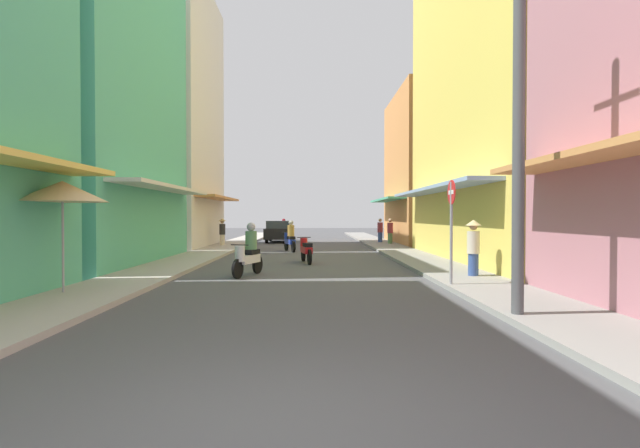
{
  "coord_description": "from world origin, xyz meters",
  "views": [
    {
      "loc": [
        0.32,
        -3.63,
        1.77
      ],
      "look_at": [
        0.59,
        13.35,
        1.48
      ],
      "focal_mm": 26.05,
      "sensor_mm": 36.0,
      "label": 1
    }
  ],
  "objects_px": {
    "pedestrian_crossing": "(222,231)",
    "vendor_umbrella": "(62,192)",
    "pedestrian_midway": "(380,231)",
    "parked_car": "(280,231)",
    "utility_pole": "(519,122)",
    "street_sign_no_entry": "(451,218)",
    "pedestrian_foreground": "(473,246)",
    "motorbike_red": "(306,250)",
    "motorbike_black": "(284,230)",
    "motorbike_white": "(248,252)",
    "pedestrian_far": "(390,232)",
    "motorbike_blue": "(290,237)"
  },
  "relations": [
    {
      "from": "pedestrian_crossing",
      "to": "vendor_umbrella",
      "type": "bearing_deg",
      "value": -90.88
    },
    {
      "from": "pedestrian_midway",
      "to": "parked_car",
      "type": "bearing_deg",
      "value": 160.23
    },
    {
      "from": "utility_pole",
      "to": "street_sign_no_entry",
      "type": "distance_m",
      "value": 3.8
    },
    {
      "from": "pedestrian_foreground",
      "to": "street_sign_no_entry",
      "type": "xyz_separation_m",
      "value": [
        -1.09,
        -1.57,
        0.77
      ]
    },
    {
      "from": "motorbike_red",
      "to": "pedestrian_midway",
      "type": "relative_size",
      "value": 1.1
    },
    {
      "from": "pedestrian_crossing",
      "to": "pedestrian_foreground",
      "type": "height_order",
      "value": "pedestrian_foreground"
    },
    {
      "from": "pedestrian_midway",
      "to": "street_sign_no_entry",
      "type": "xyz_separation_m",
      "value": [
        -0.91,
        -18.06,
        0.91
      ]
    },
    {
      "from": "motorbike_red",
      "to": "utility_pole",
      "type": "height_order",
      "value": "utility_pole"
    },
    {
      "from": "vendor_umbrella",
      "to": "utility_pole",
      "type": "relative_size",
      "value": 0.39
    },
    {
      "from": "vendor_umbrella",
      "to": "parked_car",
      "type": "bearing_deg",
      "value": 81.63
    },
    {
      "from": "motorbike_black",
      "to": "street_sign_no_entry",
      "type": "height_order",
      "value": "street_sign_no_entry"
    },
    {
      "from": "motorbike_white",
      "to": "pedestrian_foreground",
      "type": "xyz_separation_m",
      "value": [
        6.36,
        -0.95,
        0.24
      ]
    },
    {
      "from": "motorbike_red",
      "to": "pedestrian_far",
      "type": "height_order",
      "value": "pedestrian_far"
    },
    {
      "from": "pedestrian_crossing",
      "to": "utility_pole",
      "type": "height_order",
      "value": "utility_pole"
    },
    {
      "from": "parked_car",
      "to": "pedestrian_midway",
      "type": "relative_size",
      "value": 2.53
    },
    {
      "from": "vendor_umbrella",
      "to": "street_sign_no_entry",
      "type": "height_order",
      "value": "street_sign_no_entry"
    },
    {
      "from": "parked_car",
      "to": "pedestrian_midway",
      "type": "height_order",
      "value": "pedestrian_midway"
    },
    {
      "from": "motorbike_black",
      "to": "pedestrian_midway",
      "type": "relative_size",
      "value": 1.09
    },
    {
      "from": "motorbike_white",
      "to": "pedestrian_midway",
      "type": "height_order",
      "value": "pedestrian_midway"
    },
    {
      "from": "motorbike_black",
      "to": "utility_pole",
      "type": "bearing_deg",
      "value": -78.56
    },
    {
      "from": "street_sign_no_entry",
      "to": "pedestrian_far",
      "type": "bearing_deg",
      "value": 85.52
    },
    {
      "from": "motorbike_black",
      "to": "pedestrian_far",
      "type": "bearing_deg",
      "value": -48.53
    },
    {
      "from": "street_sign_no_entry",
      "to": "pedestrian_foreground",
      "type": "bearing_deg",
      "value": 55.2
    },
    {
      "from": "street_sign_no_entry",
      "to": "pedestrian_midway",
      "type": "bearing_deg",
      "value": 87.11
    },
    {
      "from": "motorbike_red",
      "to": "street_sign_no_entry",
      "type": "xyz_separation_m",
      "value": [
        3.62,
        -6.31,
        1.21
      ]
    },
    {
      "from": "parked_car",
      "to": "motorbike_red",
      "type": "bearing_deg",
      "value": -81.92
    },
    {
      "from": "vendor_umbrella",
      "to": "motorbike_red",
      "type": "bearing_deg",
      "value": 55.03
    },
    {
      "from": "pedestrian_crossing",
      "to": "pedestrian_foreground",
      "type": "xyz_separation_m",
      "value": [
        9.62,
        -13.8,
        0.02
      ]
    },
    {
      "from": "utility_pole",
      "to": "street_sign_no_entry",
      "type": "relative_size",
      "value": 2.47
    },
    {
      "from": "motorbike_white",
      "to": "pedestrian_midway",
      "type": "relative_size",
      "value": 1.07
    },
    {
      "from": "pedestrian_far",
      "to": "parked_car",
      "type": "bearing_deg",
      "value": 151.18
    },
    {
      "from": "motorbike_white",
      "to": "parked_car",
      "type": "relative_size",
      "value": 0.42
    },
    {
      "from": "motorbike_white",
      "to": "street_sign_no_entry",
      "type": "relative_size",
      "value": 0.65
    },
    {
      "from": "parked_car",
      "to": "pedestrian_foreground",
      "type": "distance_m",
      "value": 20.0
    },
    {
      "from": "motorbike_blue",
      "to": "pedestrian_far",
      "type": "xyz_separation_m",
      "value": [
        5.8,
        4.68,
        0.11
      ]
    },
    {
      "from": "pedestrian_far",
      "to": "street_sign_no_entry",
      "type": "relative_size",
      "value": 0.61
    },
    {
      "from": "motorbike_white",
      "to": "pedestrian_crossing",
      "type": "distance_m",
      "value": 13.26
    },
    {
      "from": "pedestrian_crossing",
      "to": "utility_pole",
      "type": "bearing_deg",
      "value": -65.36
    },
    {
      "from": "pedestrian_crossing",
      "to": "vendor_umbrella",
      "type": "distance_m",
      "value": 16.51
    },
    {
      "from": "pedestrian_foreground",
      "to": "pedestrian_midway",
      "type": "bearing_deg",
      "value": 90.62
    },
    {
      "from": "parked_car",
      "to": "pedestrian_far",
      "type": "bearing_deg",
      "value": -28.82
    },
    {
      "from": "motorbike_white",
      "to": "pedestrian_foreground",
      "type": "relative_size",
      "value": 1.04
    },
    {
      "from": "pedestrian_midway",
      "to": "motorbike_blue",
      "type": "bearing_deg",
      "value": -131.37
    },
    {
      "from": "motorbike_white",
      "to": "vendor_umbrella",
      "type": "xyz_separation_m",
      "value": [
        -3.51,
        -3.6,
        1.6
      ]
    },
    {
      "from": "motorbike_white",
      "to": "vendor_umbrella",
      "type": "distance_m",
      "value": 5.28
    },
    {
      "from": "motorbike_red",
      "to": "pedestrian_crossing",
      "type": "relative_size",
      "value": 1.09
    },
    {
      "from": "parked_car",
      "to": "pedestrian_far",
      "type": "relative_size",
      "value": 2.53
    },
    {
      "from": "pedestrian_foreground",
      "to": "vendor_umbrella",
      "type": "height_order",
      "value": "vendor_umbrella"
    },
    {
      "from": "parked_car",
      "to": "vendor_umbrella",
      "type": "relative_size",
      "value": 1.62
    },
    {
      "from": "utility_pole",
      "to": "motorbike_red",
      "type": "bearing_deg",
      "value": 110.89
    }
  ]
}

